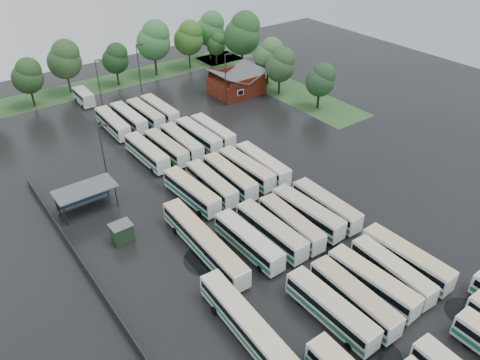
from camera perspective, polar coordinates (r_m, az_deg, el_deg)
ground at (r=60.31m, az=5.33°, el=-7.64°), size 160.00×160.00×0.00m
brick_building at (r=101.23m, az=-0.40°, el=11.50°), size 10.07×8.60×5.39m
wash_shed at (r=67.57m, az=-18.46°, el=-1.24°), size 8.20×4.20×3.58m
utility_hut at (r=61.39m, az=-14.19°, el=-6.24°), size 2.70×2.20×2.62m
grass_strip_north at (r=110.72m, az=-16.85°, el=10.99°), size 80.00×10.00×0.01m
grass_strip_east at (r=107.73m, az=3.97°, el=11.73°), size 10.00×50.00×0.01m
west_fence at (r=57.24m, az=-17.67°, el=-11.34°), size 0.10×50.00×1.20m
bus_r1c0 at (r=50.92m, az=11.02°, el=-15.21°), size 2.54×11.25×3.12m
bus_r1c1 at (r=52.52m, az=13.72°, el=-13.74°), size 2.71×11.30×3.13m
bus_r1c2 at (r=54.67m, az=15.83°, el=-11.88°), size 2.88×11.17×3.08m
bus_r1c3 at (r=56.68m, az=18.04°, el=-10.49°), size 2.78×10.83×2.99m
bus_r1c4 at (r=58.69m, az=19.63°, el=-8.99°), size 2.79×11.38×3.15m
bus_r2c0 at (r=57.72m, az=1.04°, el=-7.46°), size 2.55×11.13×3.09m
bus_r2c1 at (r=59.32m, az=3.81°, el=-6.18°), size 2.61×11.37×3.15m
bus_r2c2 at (r=60.81m, az=6.24°, el=-5.27°), size 2.78×10.98×3.03m
bus_r2c3 at (r=62.79m, az=8.23°, el=-3.95°), size 2.90×11.40×3.15m
bus_r2c4 at (r=64.54m, az=10.45°, el=-3.07°), size 2.45×11.12×3.09m
bus_r3c0 at (r=66.58m, az=-5.93°, el=-1.39°), size 2.92×11.20×3.09m
bus_r3c1 at (r=68.08m, az=-3.51°, el=-0.44°), size 2.52×10.86×3.01m
bus_r3c2 at (r=69.44m, az=-1.26°, el=0.43°), size 2.67×11.30×3.13m
bus_r3c3 at (r=71.32m, az=0.76°, el=1.39°), size 2.73×11.25×3.11m
bus_r3c4 at (r=72.60m, az=2.74°, el=1.98°), size 2.59×11.24×3.12m
bus_r4c0 at (r=77.11m, az=-11.29°, el=3.32°), size 2.59×11.14×3.09m
bus_r4c1 at (r=78.09m, az=-8.98°, el=3.93°), size 2.63×10.82×2.99m
bus_r4c2 at (r=79.34m, az=-7.12°, el=4.62°), size 2.62×11.03×3.06m
bus_r4c3 at (r=80.99m, az=-5.07°, el=5.41°), size 2.53×11.18×3.10m
bus_r4c4 at (r=82.39m, az=-3.33°, el=5.96°), size 2.33×10.87×3.03m
bus_r5c0 at (r=88.06m, az=-15.25°, el=6.70°), size 2.55×11.06×3.07m
bus_r5c1 at (r=89.45m, az=-13.38°, el=7.39°), size 2.41×10.93×3.04m
bus_r5c2 at (r=90.33m, az=-11.42°, el=7.91°), size 2.55×10.96×3.04m
bus_r5c3 at (r=91.53m, az=-9.75°, el=8.45°), size 2.50×11.07×3.07m
artic_bus_west_b at (r=57.73m, az=-4.44°, el=-7.54°), size 2.85×16.76×3.10m
artic_bus_west_c at (r=48.35m, az=1.48°, el=-17.89°), size 3.01×16.42×3.03m
minibus at (r=101.45m, az=-18.50°, el=9.62°), size 2.49×6.43×2.79m
tree_north_1 at (r=102.20m, az=-24.44°, el=11.52°), size 6.05×6.05×10.02m
tree_north_2 at (r=106.05m, az=-20.58°, el=13.65°), size 6.95×6.95×11.51m
tree_north_3 at (r=107.86m, az=-14.90°, el=14.17°), size 5.68×5.68×9.41m
tree_north_4 at (r=111.28m, az=-10.42°, el=16.45°), size 7.68×7.68×12.71m
tree_north_5 at (r=114.98m, az=-6.23°, el=16.88°), size 6.90×6.90×11.42m
tree_north_6 at (r=120.68m, az=-3.62°, el=17.96°), size 7.22×7.22×11.96m
tree_east_0 at (r=94.07m, az=9.88°, el=11.97°), size 5.62×5.62×9.30m
tree_east_1 at (r=99.61m, az=5.04°, el=13.85°), size 6.10×6.10×10.11m
tree_east_2 at (r=104.95m, az=3.61°, el=15.04°), size 6.29×6.29×10.42m
tree_east_3 at (r=112.15m, az=0.38°, el=17.51°), size 8.41×8.41×13.93m
tree_east_4 at (r=118.12m, az=-2.84°, el=16.25°), size 4.67×4.63×7.68m
lamp_post_ne at (r=93.88m, az=-1.72°, el=12.52°), size 1.64×0.32×10.62m
lamp_post_nw at (r=69.96m, az=-16.27°, el=3.24°), size 1.56×0.30×10.15m
lamp_post_back_w at (r=98.37m, az=-16.85°, el=11.65°), size 1.44×0.28×9.36m
lamp_post_back_e at (r=103.00m, az=-12.20°, el=13.56°), size 1.57×0.31×10.18m
puddle_0 at (r=50.52m, az=16.85°, el=-19.92°), size 4.17×4.17×0.01m
puddle_1 at (r=57.33m, az=25.79°, el=-14.38°), size 4.38×4.38×0.01m
puddle_2 at (r=57.92m, az=-3.99°, el=-9.62°), size 5.87×5.87×0.01m
puddle_3 at (r=60.68m, az=10.04°, el=-7.79°), size 4.00×4.00×0.01m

